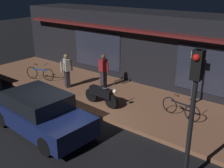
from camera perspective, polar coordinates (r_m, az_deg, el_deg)
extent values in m
plane|color=black|center=(10.19, -8.04, -8.89)|extent=(60.00, 60.00, 0.00)
cube|color=brown|center=(12.18, 2.11, -3.18)|extent=(18.00, 4.00, 0.15)
cube|color=black|center=(14.39, 10.30, 7.51)|extent=(18.00, 2.80, 3.60)
cube|color=#262838|center=(15.10, -3.21, 7.24)|extent=(3.20, 0.04, 2.00)
cube|color=#262838|center=(12.01, 20.42, 2.43)|extent=(3.20, 0.04, 2.00)
cube|color=#591919|center=(12.78, 7.01, 10.85)|extent=(16.20, 0.50, 0.12)
cylinder|color=black|center=(11.67, -4.37, -2.30)|extent=(0.60, 0.12, 0.60)
cylinder|color=black|center=(11.02, -0.13, -3.68)|extent=(0.60, 0.12, 0.60)
cube|color=black|center=(11.23, -2.33, -1.66)|extent=(1.10, 0.28, 0.36)
ellipsoid|color=black|center=(11.06, -1.75, -0.89)|extent=(0.44, 0.24, 0.20)
sphere|color=#F9EDB7|center=(10.73, 0.58, -1.58)|extent=(0.18, 0.18, 0.18)
cylinder|color=gray|center=(10.78, -0.25, -0.49)|extent=(0.03, 0.55, 0.03)
torus|color=black|center=(10.87, 12.10, -4.35)|extent=(0.66, 0.13, 0.66)
torus|color=black|center=(10.41, 16.62, -5.96)|extent=(0.66, 0.13, 0.66)
cube|color=black|center=(10.54, 14.41, -4.06)|extent=(0.90, 0.17, 0.06)
cube|color=brown|center=(10.55, 13.41, -2.34)|extent=(0.21, 0.11, 0.06)
cylinder|color=black|center=(10.21, 16.56, -2.95)|extent=(0.08, 0.42, 0.02)
torus|color=black|center=(15.04, -16.54, 2.31)|extent=(0.64, 0.25, 0.66)
torus|color=black|center=(14.49, -13.31, 1.94)|extent=(0.64, 0.25, 0.66)
cube|color=#1E478C|center=(14.69, -15.03, 2.94)|extent=(0.86, 0.33, 0.06)
cube|color=brown|center=(14.76, -15.94, 4.03)|extent=(0.22, 0.14, 0.06)
cylinder|color=#1E478C|center=(14.37, -13.77, 4.12)|extent=(0.16, 0.41, 0.02)
cube|color=#28232D|center=(13.38, -9.44, 1.09)|extent=(0.34, 0.29, 0.85)
cube|color=#B2AD9E|center=(13.16, -9.62, 4.02)|extent=(0.44, 0.35, 0.58)
sphere|color=#8C6647|center=(13.05, -9.73, 5.79)|extent=(0.22, 0.22, 0.22)
cylinder|color=#B2AD9E|center=(13.10, -10.67, 3.56)|extent=(0.12, 0.12, 0.52)
cylinder|color=#B2AD9E|center=(13.27, -8.55, 3.90)|extent=(0.12, 0.12, 0.52)
cube|color=#28232D|center=(13.16, -1.80, 1.03)|extent=(0.20, 0.28, 0.85)
cube|color=maroon|center=(12.94, -1.83, 4.02)|extent=(0.22, 0.38, 0.58)
sphere|color=brown|center=(12.82, -1.85, 5.81)|extent=(0.22, 0.22, 0.22)
cylinder|color=maroon|center=(12.80, -0.93, 3.51)|extent=(0.09, 0.09, 0.52)
cylinder|color=maroon|center=(13.12, -2.70, 3.92)|extent=(0.09, 0.09, 0.52)
cylinder|color=#47474C|center=(11.48, 16.95, 1.24)|extent=(0.09, 0.09, 2.40)
cube|color=beige|center=(11.21, 17.45, 5.82)|extent=(0.44, 0.03, 0.30)
cylinder|color=black|center=(6.91, 16.37, -7.72)|extent=(0.12, 0.12, 3.60)
cube|color=black|center=(6.38, 17.66, 3.86)|extent=(0.24, 0.24, 0.70)
sphere|color=red|center=(6.21, 17.42, 5.36)|extent=(0.16, 0.16, 0.16)
cylinder|color=black|center=(9.46, -5.94, -9.03)|extent=(0.65, 0.26, 0.64)
cylinder|color=black|center=(8.66, -13.73, -12.64)|extent=(0.65, 0.26, 0.64)
cylinder|color=black|center=(11.41, -15.18, -4.28)|extent=(0.65, 0.26, 0.64)
cylinder|color=black|center=(10.75, -22.11, -6.74)|extent=(0.65, 0.26, 0.64)
cube|color=#141E4C|center=(9.90, -14.68, -6.72)|extent=(4.20, 2.01, 0.68)
cube|color=black|center=(9.79, -15.47, -3.56)|extent=(2.29, 1.73, 0.64)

